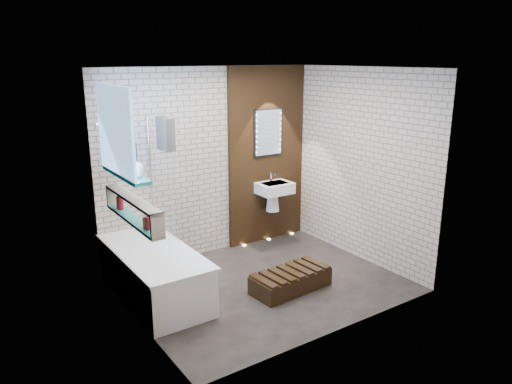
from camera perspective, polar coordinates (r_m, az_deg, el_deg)
ground at (r=6.17m, az=0.79°, el=-10.66°), size 3.20×3.20×0.00m
room_shell at (r=5.71m, az=0.84°, el=1.11°), size 3.24×3.20×2.60m
walnut_panel at (r=7.26m, az=1.26°, el=4.24°), size 1.30×0.06×2.60m
clerestory_window at (r=5.21m, az=-15.82°, el=5.86°), size 0.18×1.00×0.94m
display_niche at (r=5.19m, az=-14.13°, el=-2.01°), size 0.14×1.30×0.26m
bathtub at (r=5.88m, az=-11.76°, el=-9.25°), size 0.79×1.74×0.70m
bath_screen at (r=6.07m, az=-10.79°, el=1.50°), size 0.01×0.78×1.40m
towel at (r=5.82m, az=-10.49°, el=6.66°), size 0.11×0.29×0.38m
shower_head at (r=5.84m, az=-15.29°, el=7.88°), size 0.18×0.18×0.02m
washbasin at (r=7.22m, az=2.13°, el=0.01°), size 0.50×0.36×0.58m
led_mirror at (r=7.17m, az=1.45°, el=6.93°), size 0.50×0.02×0.70m
walnut_step at (r=6.01m, az=4.05°, el=-10.28°), size 1.01×0.50×0.22m
niche_bottles at (r=5.29m, az=-14.48°, el=-2.07°), size 0.06×0.88×0.15m
sill_vases at (r=5.26m, az=-14.87°, el=3.31°), size 0.20×0.64×0.35m
floor_uplights at (r=7.57m, az=1.51°, el=-5.51°), size 0.96×0.06×0.01m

